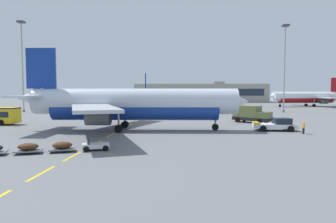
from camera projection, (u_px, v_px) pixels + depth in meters
The scene contains 12 objects.
ground at pixel (249, 121), 58.62m from camera, with size 400.00×400.00×0.00m, color slate.
apron_paint_markings at pixel (134, 122), 56.21m from camera, with size 8.00×93.79×0.01m.
airliner_foreground at pixel (131, 104), 44.44m from camera, with size 34.78×34.59×12.20m.
pushback_tug at pixel (276, 125), 44.09m from camera, with size 6.02×3.24×2.08m.
airliner_mid_left at pixel (145, 96), 121.79m from camera, with size 34.46×35.01×12.28m.
airliner_far_center at pixel (307, 97), 116.24m from camera, with size 31.79×30.94×11.29m.
fuel_service_truck at pixel (251, 114), 55.32m from camera, with size 6.89×6.36×3.14m.
baggage_train at pixel (46, 147), 28.09m from camera, with size 11.43×5.23×1.14m.
ground_crew_worker at pixel (304, 127), 40.68m from camera, with size 0.34×0.65×1.64m.
apron_light_mast_near at pixel (22, 56), 83.77m from camera, with size 1.80×1.80×25.38m.
apron_light_mast_far at pixel (285, 58), 82.70m from camera, with size 1.80×1.80×24.15m.
terminal_satellite at pixel (200, 93), 173.11m from camera, with size 72.12×27.11×11.61m.
Camera 1 is at (28.37, -19.36, 5.72)m, focal length 31.99 mm.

